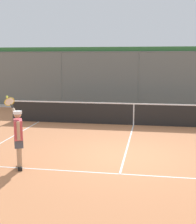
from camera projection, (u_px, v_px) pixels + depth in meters
The scene contains 5 objects.
ground_plane at pixel (125, 156), 9.35m from camera, with size 60.00×60.00×0.00m, color #C67A4C.
court_line_markings at pixel (119, 178), 7.63m from camera, with size 8.70×10.92×0.01m.
fence_backdrop at pixel (139, 78), 18.02m from camera, with size 20.59×1.37×3.51m.
tennis_net at pixel (134, 114), 13.65m from camera, with size 11.18×0.09×1.07m.
tennis_player at pixel (18, 135), 8.22m from camera, with size 0.87×1.10×1.83m.
Camera 1 is at (-0.72, 9.00, 2.87)m, focal length 50.54 mm.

